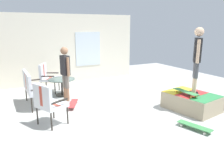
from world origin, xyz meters
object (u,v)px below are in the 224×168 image
at_px(patio_chair_by_wall, 47,101).
at_px(person_watching, 65,70).
at_px(skateboard_spare, 194,126).
at_px(patio_chair_near_house, 47,75).
at_px(skate_ramp, 192,101).
at_px(person_skater, 197,56).
at_px(skateboard_by_bench, 73,104).
at_px(patio_table, 62,84).
at_px(patio_bench, 32,86).
at_px(skateboard_on_ramp, 186,92).

bearing_deg(patio_chair_by_wall, person_watching, -30.37).
bearing_deg(skateboard_spare, patio_chair_near_house, 26.32).
xyz_separation_m(skate_ramp, person_skater, (-0.07, 0.04, 1.30)).
bearing_deg(skate_ramp, person_skater, 147.01).
bearing_deg(skateboard_by_bench, patio_table, -1.39).
bearing_deg(patio_bench, skate_ramp, -121.68).
distance_m(patio_chair_near_house, skateboard_by_bench, 1.96).
xyz_separation_m(patio_chair_by_wall, patio_table, (2.24, -0.95, -0.21)).
bearing_deg(skateboard_spare, skateboard_on_ramp, -34.19).
height_order(patio_bench, patio_chair_by_wall, same).
xyz_separation_m(person_watching, skateboard_by_bench, (-0.51, -0.03, -0.91)).
height_order(patio_chair_near_house, skateboard_on_ramp, patio_chair_near_house).
relative_size(patio_chair_near_house, patio_chair_by_wall, 1.00).
bearing_deg(skateboard_spare, patio_bench, 41.39).
xyz_separation_m(person_watching, skateboard_on_ramp, (-2.33, -2.64, -0.43)).
bearing_deg(patio_table, patio_bench, 121.21).
bearing_deg(skate_ramp, patio_chair_by_wall, 78.13).
xyz_separation_m(skate_ramp, skateboard_on_ramp, (-0.01, 0.28, 0.32)).
distance_m(patio_table, skateboard_on_ramp, 4.00).
height_order(patio_chair_near_house, person_watching, person_watching).
xyz_separation_m(patio_chair_near_house, skateboard_on_ramp, (-3.67, -2.94, -0.06)).
xyz_separation_m(patio_chair_near_house, skateboard_by_bench, (-1.85, -0.33, -0.53)).
distance_m(skate_ramp, patio_chair_by_wall, 3.92).
bearing_deg(patio_chair_near_house, skateboard_by_bench, -170.00).
distance_m(patio_chair_near_house, patio_table, 0.75).
height_order(person_watching, skateboard_spare, person_watching).
relative_size(patio_chair_near_house, patio_table, 1.13).
relative_size(patio_bench, patio_table, 1.39).
height_order(patio_bench, skateboard_spare, patio_bench).
bearing_deg(patio_chair_near_house, patio_table, -150.19).
xyz_separation_m(patio_bench, person_skater, (-2.48, -3.86, 0.92)).
relative_size(skate_ramp, person_watching, 1.07).
bearing_deg(patio_table, skateboard_spare, -154.24).
relative_size(skate_ramp, patio_chair_near_house, 1.78).
bearing_deg(skateboard_on_ramp, patio_chair_near_house, 38.66).
height_order(patio_chair_by_wall, patio_table, patio_chair_by_wall).
height_order(skate_ramp, patio_table, patio_table).
xyz_separation_m(patio_bench, skateboard_spare, (-3.38, -2.97, -0.53)).
relative_size(patio_table, skateboard_spare, 1.09).
bearing_deg(skateboard_by_bench, patio_bench, 59.30).
bearing_deg(patio_table, skate_ramp, -136.72).
xyz_separation_m(person_skater, skateboard_by_bench, (1.88, 2.85, -1.45)).
bearing_deg(person_watching, skateboard_on_ramp, -131.40).
bearing_deg(patio_bench, skateboard_on_ramp, -123.72).
distance_m(skate_ramp, person_skater, 1.30).
distance_m(person_watching, skateboard_by_bench, 1.04).
bearing_deg(patio_bench, patio_table, -58.79).
bearing_deg(skateboard_on_ramp, patio_bench, 56.28).
bearing_deg(patio_table, skateboard_by_bench, 178.61).
relative_size(patio_chair_near_house, person_watching, 0.60).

